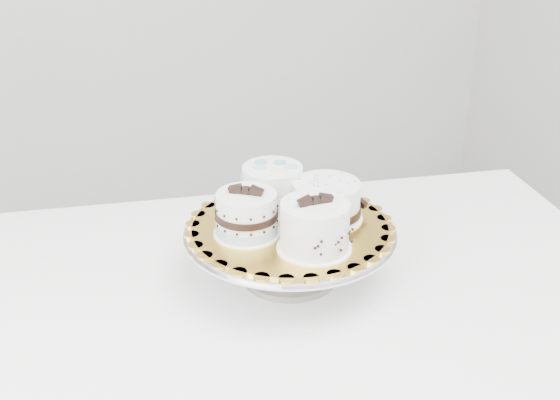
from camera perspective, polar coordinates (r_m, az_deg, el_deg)
name	(u,v)px	position (r m, az deg, el deg)	size (l,w,h in m)	color
table	(301,323)	(1.29, 1.71, -9.95)	(1.36, 1.04, 0.75)	white
cake_stand	(290,244)	(1.24, 0.81, -3.57)	(0.37, 0.37, 0.10)	gray
cake_board	(290,227)	(1.22, 0.82, -2.18)	(0.34, 0.34, 0.01)	gold
cake_swirl	(315,227)	(1.13, 2.83, -2.24)	(0.12, 0.12, 0.10)	white
cake_banded	(247,215)	(1.18, -2.73, -1.26)	(0.14, 0.14, 0.09)	white
cake_dots	(272,187)	(1.26, -0.62, 1.08)	(0.14, 0.14, 0.08)	white
cake_ribbon	(327,202)	(1.23, 3.83, -0.13)	(0.15, 0.15, 0.07)	white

